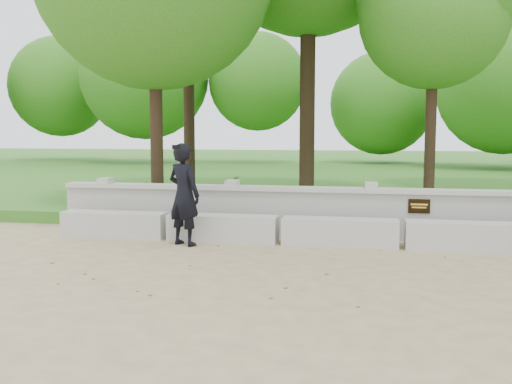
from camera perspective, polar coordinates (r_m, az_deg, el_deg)
ground at (r=7.73m, az=15.06°, el=-8.19°), size 80.00×80.00×0.00m
lawn at (r=21.56m, az=12.79°, el=1.18°), size 40.00×22.00×0.25m
concrete_bench at (r=9.54m, az=14.39°, el=-4.11°), size 11.90×0.45×0.45m
parapet_wall at (r=10.20m, az=14.23°, el=-2.11°), size 12.50×0.35×0.90m
man_main at (r=9.46m, az=-7.22°, el=-0.25°), size 0.73×0.69×1.69m
tree_near_right at (r=13.27m, az=17.42°, el=17.60°), size 3.19×3.19×5.96m
shrub_a at (r=11.72m, az=-10.60°, el=-0.47°), size 0.37×0.41×0.64m
shrub_b at (r=11.69m, az=15.95°, el=-0.92°), size 0.36×0.37×0.52m
shrub_d at (r=14.26m, az=-2.08°, el=0.55°), size 0.40×0.40×0.54m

